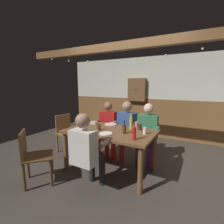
{
  "coord_description": "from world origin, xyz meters",
  "views": [
    {
      "loc": [
        1.4,
        -2.36,
        1.58
      ],
      "look_at": [
        0.0,
        0.22,
        1.1
      ],
      "focal_mm": 26.25,
      "sensor_mm": 36.0,
      "label": 1
    }
  ],
  "objects": [
    {
      "name": "table_candle",
      "position": [
        0.22,
        0.29,
        0.81
      ],
      "size": [
        0.04,
        0.04,
        0.08
      ],
      "primitive_type": "cylinder",
      "color": "#F9E08C",
      "rests_on": "dining_table"
    },
    {
      "name": "person_1",
      "position": [
        -0.01,
        0.85,
        0.68
      ],
      "size": [
        0.57,
        0.57,
        1.23
      ],
      "rotation": [
        0.0,
        0.0,
        2.99
      ],
      "color": "#2D4C84",
      "rests_on": "ground_plane"
    },
    {
      "name": "wall_dart_cabinet",
      "position": [
        -0.36,
        2.49,
        1.43
      ],
      "size": [
        0.56,
        0.15,
        0.7
      ],
      "color": "brown"
    },
    {
      "name": "pint_glass_2",
      "position": [
        -0.17,
        0.04,
        0.83
      ],
      "size": [
        0.07,
        0.07,
        0.12
      ],
      "primitive_type": "cylinder",
      "color": "#4C2D19",
      "rests_on": "dining_table"
    },
    {
      "name": "ceiling_beam",
      "position": [
        0.0,
        0.68,
        2.33
      ],
      "size": [
        4.93,
        0.14,
        0.16
      ],
      "primitive_type": "cube",
      "color": "brown"
    },
    {
      "name": "pint_glass_4",
      "position": [
        -0.71,
        0.16,
        0.85
      ],
      "size": [
        0.08,
        0.08,
        0.16
      ],
      "primitive_type": "cylinder",
      "color": "#E5C64C",
      "rests_on": "dining_table"
    },
    {
      "name": "person_2",
      "position": [
        0.49,
        0.85,
        0.67
      ],
      "size": [
        0.55,
        0.55,
        1.21
      ],
      "rotation": [
        0.0,
        0.0,
        3.22
      ],
      "color": "#33724C",
      "rests_on": "ground_plane"
    },
    {
      "name": "pint_glass_3",
      "position": [
        0.62,
        0.23,
        0.83
      ],
      "size": [
        0.06,
        0.06,
        0.11
      ],
      "primitive_type": "cylinder",
      "color": "white",
      "rests_on": "dining_table"
    },
    {
      "name": "pint_glass_0",
      "position": [
        0.46,
        0.44,
        0.83
      ],
      "size": [
        0.06,
        0.06,
        0.11
      ],
      "primitive_type": "cylinder",
      "color": "#4C2D19",
      "rests_on": "dining_table"
    },
    {
      "name": "condiment_caddy",
      "position": [
        -0.54,
        0.42,
        0.79
      ],
      "size": [
        0.14,
        0.1,
        0.05
      ],
      "primitive_type": "cube",
      "color": "#B2B7BC",
      "rests_on": "dining_table"
    },
    {
      "name": "dining_table",
      "position": [
        0.0,
        0.15,
        0.66
      ],
      "size": [
        1.6,
        0.95,
        0.77
      ],
      "color": "brown",
      "rests_on": "ground_plane"
    },
    {
      "name": "bottle_0",
      "position": [
        0.57,
        -0.13,
        0.87
      ],
      "size": [
        0.06,
        0.06,
        0.26
      ],
      "color": "red",
      "rests_on": "dining_table"
    },
    {
      "name": "bottle_1",
      "position": [
        0.3,
        0.09,
        0.85
      ],
      "size": [
        0.07,
        0.07,
        0.23
      ],
      "color": "#593314",
      "rests_on": "dining_table"
    },
    {
      "name": "pint_glass_1",
      "position": [
        0.37,
        0.49,
        0.83
      ],
      "size": [
        0.07,
        0.07,
        0.13
      ],
      "primitive_type": "cylinder",
      "color": "white",
      "rests_on": "dining_table"
    },
    {
      "name": "chair_empty_near_right",
      "position": [
        -1.36,
        0.44,
        0.48
      ],
      "size": [
        0.52,
        0.52,
        0.88
      ],
      "rotation": [
        0.0,
        0.0,
        -1.78
      ],
      "color": "brown",
      "rests_on": "ground_plane"
    },
    {
      "name": "string_lights",
      "position": [
        -0.0,
        0.63,
        2.12
      ],
      "size": [
        3.87,
        0.04,
        0.19
      ],
      "color": "#F9EAB2"
    },
    {
      "name": "back_wall_wainscot",
      "position": [
        0.0,
        2.62,
        0.58
      ],
      "size": [
        5.47,
        0.12,
        1.16
      ],
      "primitive_type": "cube",
      "color": "brown",
      "rests_on": "ground_plane"
    },
    {
      "name": "plate_0",
      "position": [
        0.05,
        -0.08,
        0.78
      ],
      "size": [
        0.22,
        0.22,
        0.01
      ],
      "primitive_type": "cylinder",
      "color": "white",
      "rests_on": "dining_table"
    },
    {
      "name": "plate_1",
      "position": [
        -0.2,
        0.54,
        0.78
      ],
      "size": [
        0.25,
        0.25,
        0.01
      ],
      "primitive_type": "cylinder",
      "color": "white",
      "rests_on": "dining_table"
    },
    {
      "name": "bottle_2",
      "position": [
        0.3,
        0.41,
        0.89
      ],
      "size": [
        0.06,
        0.06,
        0.29
      ],
      "color": "gold",
      "rests_on": "dining_table"
    },
    {
      "name": "person_3",
      "position": [
        0.0,
        -0.55,
        0.66
      ],
      "size": [
        0.52,
        0.5,
        1.2
      ],
      "rotation": [
        0.0,
        0.0,
        -0.03
      ],
      "color": "silver",
      "rests_on": "ground_plane"
    },
    {
      "name": "ground_plane",
      "position": [
        0.0,
        0.0,
        0.0
      ],
      "size": [
        6.57,
        6.57,
        0.0
      ],
      "primitive_type": "plane",
      "color": "#423A33"
    },
    {
      "name": "back_wall_upper",
      "position": [
        0.0,
        2.62,
        1.78
      ],
      "size": [
        5.47,
        0.12,
        1.25
      ],
      "primitive_type": "cube",
      "color": "beige"
    },
    {
      "name": "chair_empty_near_left",
      "position": [
        -0.89,
        -0.8,
        0.48
      ],
      "size": [
        0.62,
        0.62,
        0.88
      ],
      "rotation": [
        0.0,
        0.0,
        -0.75
      ],
      "color": "brown",
      "rests_on": "ground_plane"
    },
    {
      "name": "person_0",
      "position": [
        -0.47,
        0.85,
        0.66
      ],
      "size": [
        0.55,
        0.53,
        1.2
      ],
      "rotation": [
        0.0,
        0.0,
        3.25
      ],
      "color": "#AD1919",
      "rests_on": "ground_plane"
    }
  ]
}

